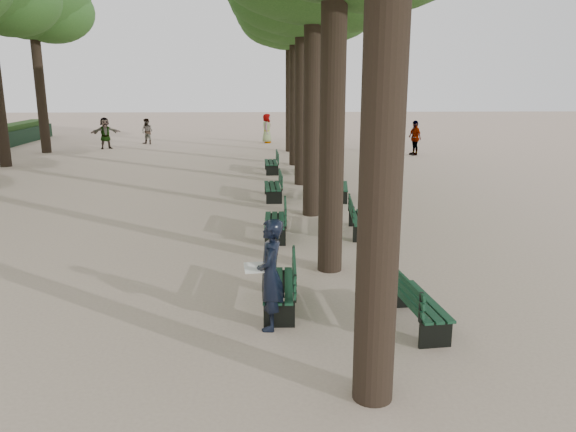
{
  "coord_description": "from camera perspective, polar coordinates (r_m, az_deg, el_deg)",
  "views": [
    {
      "loc": [
        0.16,
        -8.46,
        4.04
      ],
      "look_at": [
        0.6,
        3.0,
        1.2
      ],
      "focal_mm": 35.0,
      "sensor_mm": 36.0,
      "label": 1
    }
  ],
  "objects": [
    {
      "name": "bench_left_3",
      "position": [
        24.56,
        -1.7,
        5.07
      ],
      "size": [
        0.63,
        1.82,
        0.92
      ],
      "color": "black",
      "rests_on": "ground"
    },
    {
      "name": "pedestrian_d",
      "position": [
        35.87,
        -2.17,
        8.89
      ],
      "size": [
        0.5,
        0.94,
        1.82
      ],
      "primitive_type": "imported",
      "rotation": [
        0.0,
        0.0,
        1.42
      ],
      "color": "#262628",
      "rests_on": "ground"
    },
    {
      "name": "man_with_map",
      "position": [
        9.15,
        -1.81,
        -5.97
      ],
      "size": [
        0.67,
        0.78,
        1.86
      ],
      "color": "black",
      "rests_on": "ground"
    },
    {
      "name": "bench_right_3",
      "position": [
        23.92,
        3.77,
        4.81
      ],
      "size": [
        0.75,
        1.85,
        0.92
      ],
      "color": "black",
      "rests_on": "ground"
    },
    {
      "name": "tree_central_5",
      "position": [
        31.7,
        0.25,
        20.44
      ],
      "size": [
        6.0,
        6.0,
        9.95
      ],
      "color": "#33261C",
      "rests_on": "ground"
    },
    {
      "name": "bench_right_1",
      "position": [
        14.95,
        7.4,
        -0.82
      ],
      "size": [
        0.71,
        1.84,
        0.92
      ],
      "color": "black",
      "rests_on": "ground"
    },
    {
      "name": "pedestrian_a",
      "position": [
        36.18,
        -14.11,
        8.33
      ],
      "size": [
        0.83,
        0.6,
        1.58
      ],
      "primitive_type": "imported",
      "rotation": [
        0.0,
        0.0,
        5.86
      ],
      "color": "#262628",
      "rests_on": "ground"
    },
    {
      "name": "ground",
      "position": [
        9.38,
        -3.02,
        -11.63
      ],
      "size": [
        120.0,
        120.0,
        0.0
      ],
      "primitive_type": "plane",
      "color": "#BDA58F",
      "rests_on": "ground"
    },
    {
      "name": "bench_left_1",
      "position": [
        14.54,
        -1.31,
        -1.12
      ],
      "size": [
        0.61,
        1.81,
        0.92
      ],
      "color": "black",
      "rests_on": "ground"
    },
    {
      "name": "pedestrian_e",
      "position": [
        34.51,
        -18.07,
        8.01
      ],
      "size": [
        1.66,
        1.08,
        1.81
      ],
      "primitive_type": "imported",
      "rotation": [
        0.0,
        0.0,
        0.47
      ],
      "color": "#262628",
      "rests_on": "ground"
    },
    {
      "name": "bench_right_0",
      "position": [
        9.68,
        12.96,
        -9.36
      ],
      "size": [
        0.77,
        1.85,
        0.92
      ],
      "color": "black",
      "rests_on": "ground"
    },
    {
      "name": "pedestrian_b",
      "position": [
        35.68,
        4.69,
        8.63
      ],
      "size": [
        0.76,
        1.05,
        1.58
      ],
      "primitive_type": "imported",
      "rotation": [
        0.0,
        0.0,
        1.08
      ],
      "color": "#262628",
      "rests_on": "ground"
    },
    {
      "name": "bench_left_2",
      "position": [
        19.14,
        -1.54,
        2.55
      ],
      "size": [
        0.63,
        1.82,
        0.92
      ],
      "color": "black",
      "rests_on": "ground"
    },
    {
      "name": "bench_left_0",
      "position": [
        10.12,
        -0.88,
        -7.95
      ],
      "size": [
        0.63,
        1.82,
        0.92
      ],
      "color": "black",
      "rests_on": "ground"
    },
    {
      "name": "bench_right_2",
      "position": [
        19.21,
        5.25,
        2.53
      ],
      "size": [
        0.78,
        1.86,
        0.92
      ],
      "color": "black",
      "rests_on": "ground"
    },
    {
      "name": "pedestrian_c",
      "position": [
        30.86,
        12.75,
        7.75
      ],
      "size": [
        0.67,
        1.14,
        1.84
      ],
      "primitive_type": "imported",
      "rotation": [
        0.0,
        0.0,
        5.02
      ],
      "color": "#262628",
      "rests_on": "ground"
    }
  ]
}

